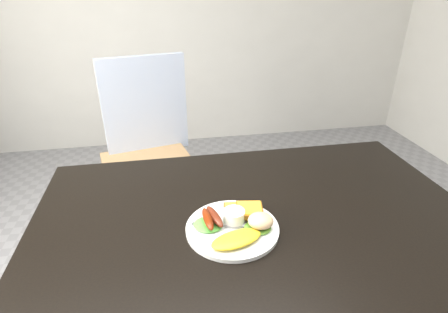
{
  "coord_description": "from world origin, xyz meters",
  "views": [
    {
      "loc": [
        -0.22,
        -0.73,
        1.32
      ],
      "look_at": [
        -0.08,
        0.08,
        0.9
      ],
      "focal_mm": 28.0,
      "sensor_mm": 36.0,
      "label": 1
    }
  ],
  "objects": [
    {
      "name": "ramekin",
      "position": [
        -0.07,
        -0.02,
        0.78
      ],
      "size": [
        0.07,
        0.07,
        0.03
      ],
      "primitive_type": "cylinder",
      "rotation": [
        0.0,
        0.0,
        -0.4
      ],
      "color": "white",
      "rests_on": "plate"
    },
    {
      "name": "plate",
      "position": [
        -0.08,
        -0.04,
        0.76
      ],
      "size": [
        0.24,
        0.24,
        0.01
      ],
      "primitive_type": "cylinder",
      "color": "white",
      "rests_on": "dining_table"
    },
    {
      "name": "lettuce_left",
      "position": [
        -0.14,
        -0.02,
        0.77
      ],
      "size": [
        0.09,
        0.09,
        0.01
      ],
      "primitive_type": "ellipsoid",
      "rotation": [
        0.0,
        0.0,
        -0.3
      ],
      "color": "#308923",
      "rests_on": "plate"
    },
    {
      "name": "person",
      "position": [
        -0.1,
        0.74,
        0.78
      ],
      "size": [
        0.65,
        0.54,
        1.56
      ],
      "primitive_type": "imported",
      "rotation": [
        0.0,
        0.0,
        3.47
      ],
      "color": "navy",
      "rests_on": "ground"
    },
    {
      "name": "dining_table",
      "position": [
        0.0,
        0.0,
        0.73
      ],
      "size": [
        1.2,
        0.8,
        0.04
      ],
      "primitive_type": "cube",
      "color": "black",
      "rests_on": "ground"
    },
    {
      "name": "potato_salad",
      "position": [
        -0.01,
        -0.06,
        0.79
      ],
      "size": [
        0.08,
        0.08,
        0.03
      ],
      "primitive_type": "ellipsoid",
      "rotation": [
        0.0,
        0.0,
        -0.28
      ],
      "color": "beige",
      "rests_on": "lettuce_right"
    },
    {
      "name": "sausage_a",
      "position": [
        -0.14,
        -0.02,
        0.78
      ],
      "size": [
        0.03,
        0.09,
        0.02
      ],
      "primitive_type": "ellipsoid",
      "rotation": [
        0.0,
        0.0,
        0.09
      ],
      "color": "#611204",
      "rests_on": "lettuce_left"
    },
    {
      "name": "dining_chair",
      "position": [
        -0.32,
        0.9,
        0.45
      ],
      "size": [
        0.53,
        0.53,
        0.05
      ],
      "primitive_type": "cube",
      "rotation": [
        0.0,
        0.0,
        0.22
      ],
      "color": "#9E784E",
      "rests_on": "ground"
    },
    {
      "name": "toast_a",
      "position": [
        -0.05,
        0.01,
        0.77
      ],
      "size": [
        0.08,
        0.08,
        0.01
      ],
      "primitive_type": "cube",
      "rotation": [
        0.0,
        0.0,
        -0.09
      ],
      "color": "olive",
      "rests_on": "plate"
    },
    {
      "name": "sausage_b",
      "position": [
        -0.12,
        -0.02,
        0.78
      ],
      "size": [
        0.05,
        0.1,
        0.02
      ],
      "primitive_type": "ellipsoid",
      "rotation": [
        0.0,
        0.0,
        0.25
      ],
      "color": "#5A1D0E",
      "rests_on": "lettuce_left"
    },
    {
      "name": "toast_b",
      "position": [
        -0.02,
        -0.0,
        0.78
      ],
      "size": [
        0.08,
        0.08,
        0.01
      ],
      "primitive_type": "cube",
      "rotation": [
        0.0,
        0.0,
        -0.16
      ],
      "color": "olive",
      "rests_on": "toast_a"
    },
    {
      "name": "omelette",
      "position": [
        -0.08,
        -0.1,
        0.77
      ],
      "size": [
        0.14,
        0.1,
        0.02
      ],
      "primitive_type": "ellipsoid",
      "rotation": [
        0.0,
        0.0,
        0.28
      ],
      "color": "yellow",
      "rests_on": "plate"
    },
    {
      "name": "fork",
      "position": [
        -0.11,
        -0.04,
        0.76
      ],
      "size": [
        0.15,
        0.06,
        0.0
      ],
      "primitive_type": "cube",
      "rotation": [
        0.0,
        0.0,
        -0.32
      ],
      "color": "#ADAFB7",
      "rests_on": "plate"
    },
    {
      "name": "lettuce_right",
      "position": [
        -0.02,
        -0.06,
        0.77
      ],
      "size": [
        0.08,
        0.07,
        0.01
      ],
      "primitive_type": "ellipsoid",
      "rotation": [
        0.0,
        0.0,
        -0.22
      ],
      "color": "#368817",
      "rests_on": "plate"
    }
  ]
}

